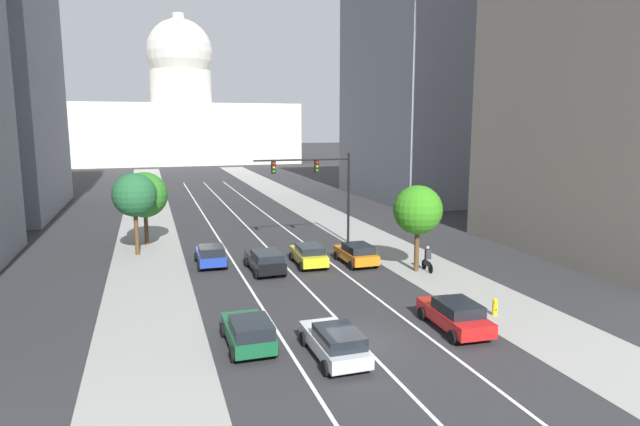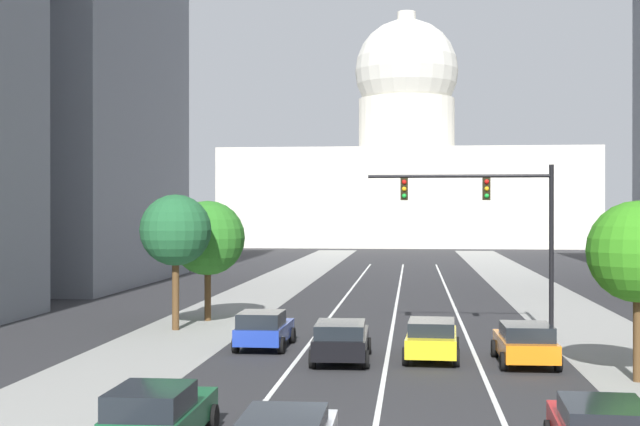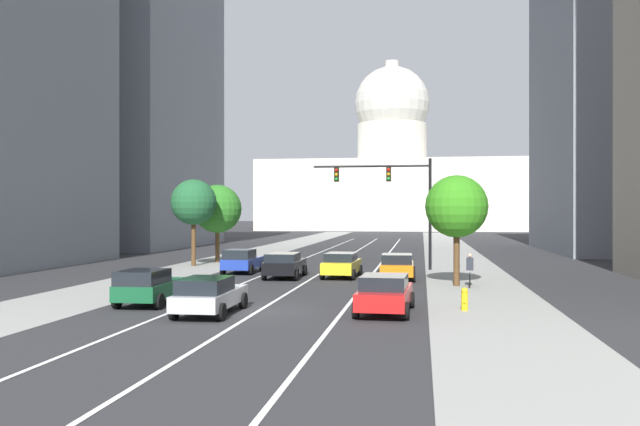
{
  "view_description": "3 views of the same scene",
  "coord_description": "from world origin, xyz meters",
  "px_view_note": "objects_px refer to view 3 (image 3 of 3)",
  "views": [
    {
      "loc": [
        -8.68,
        -21.38,
        9.73
      ],
      "look_at": [
        2.24,
        12.99,
        3.74
      ],
      "focal_mm": 30.43,
      "sensor_mm": 36.0,
      "label": 1
    },
    {
      "loc": [
        0.92,
        -19.06,
        5.45
      ],
      "look_at": [
        -2.11,
        10.18,
        5.34
      ],
      "focal_mm": 50.2,
      "sensor_mm": 36.0,
      "label": 2
    },
    {
      "loc": [
        6.24,
        -25.58,
        3.86
      ],
      "look_at": [
        -1.03,
        22.73,
        3.75
      ],
      "focal_mm": 38.01,
      "sensor_mm": 36.0,
      "label": 3
    }
  ],
  "objects_px": {
    "cyclist": "(470,270)",
    "street_tree_mid_left": "(217,209)",
    "car_yellow": "(342,264)",
    "fire_hydrant": "(465,299)",
    "car_orange": "(397,266)",
    "traffic_signal_mast": "(394,190)",
    "car_black": "(285,264)",
    "street_tree_near_right": "(457,207)",
    "car_red": "(385,293)",
    "street_tree_near_left": "(194,202)",
    "car_blue": "(242,261)",
    "car_silver": "(209,295)",
    "capitol_building": "(392,178)",
    "car_green": "(149,286)"
  },
  "relations": [
    {
      "from": "car_yellow",
      "to": "car_orange",
      "type": "xyz_separation_m",
      "value": [
        3.25,
        -0.71,
        -0.0
      ]
    },
    {
      "from": "street_tree_near_right",
      "to": "car_green",
      "type": "bearing_deg",
      "value": -144.61
    },
    {
      "from": "car_orange",
      "to": "car_black",
      "type": "bearing_deg",
      "value": 89.69
    },
    {
      "from": "car_red",
      "to": "car_orange",
      "type": "height_order",
      "value": "car_red"
    },
    {
      "from": "car_green",
      "to": "car_yellow",
      "type": "bearing_deg",
      "value": -27.44
    },
    {
      "from": "car_orange",
      "to": "street_tree_mid_left",
      "type": "xyz_separation_m",
      "value": [
        -13.93,
        11.01,
        3.27
      ]
    },
    {
      "from": "traffic_signal_mast",
      "to": "car_blue",
      "type": "bearing_deg",
      "value": -155.89
    },
    {
      "from": "car_green",
      "to": "fire_hydrant",
      "type": "height_order",
      "value": "car_green"
    },
    {
      "from": "traffic_signal_mast",
      "to": "car_black",
      "type": "bearing_deg",
      "value": -131.52
    },
    {
      "from": "car_yellow",
      "to": "car_blue",
      "type": "height_order",
      "value": "car_blue"
    },
    {
      "from": "street_tree_near_left",
      "to": "street_tree_near_right",
      "type": "bearing_deg",
      "value": -30.3
    },
    {
      "from": "car_red",
      "to": "cyclist",
      "type": "relative_size",
      "value": 2.7
    },
    {
      "from": "car_green",
      "to": "car_black",
      "type": "bearing_deg",
      "value": -15.64
    },
    {
      "from": "street_tree_mid_left",
      "to": "street_tree_near_right",
      "type": "height_order",
      "value": "street_tree_mid_left"
    },
    {
      "from": "capitol_building",
      "to": "street_tree_near_right",
      "type": "bearing_deg",
      "value": -85.77
    },
    {
      "from": "car_red",
      "to": "car_silver",
      "type": "height_order",
      "value": "car_red"
    },
    {
      "from": "street_tree_near_left",
      "to": "street_tree_mid_left",
      "type": "bearing_deg",
      "value": 78.84
    },
    {
      "from": "car_green",
      "to": "car_silver",
      "type": "relative_size",
      "value": 0.92
    },
    {
      "from": "car_yellow",
      "to": "fire_hydrant",
      "type": "height_order",
      "value": "car_yellow"
    },
    {
      "from": "car_blue",
      "to": "fire_hydrant",
      "type": "distance_m",
      "value": 19.14
    },
    {
      "from": "traffic_signal_mast",
      "to": "car_yellow",
      "type": "bearing_deg",
      "value": -114.91
    },
    {
      "from": "car_black",
      "to": "cyclist",
      "type": "xyz_separation_m",
      "value": [
        10.29,
        -3.1,
        0.06
      ]
    },
    {
      "from": "car_silver",
      "to": "car_black",
      "type": "bearing_deg",
      "value": -0.55
    },
    {
      "from": "car_black",
      "to": "car_silver",
      "type": "distance_m",
      "value": 14.05
    },
    {
      "from": "car_red",
      "to": "street_tree_near_left",
      "type": "distance_m",
      "value": 25.33
    },
    {
      "from": "car_silver",
      "to": "traffic_signal_mast",
      "type": "distance_m",
      "value": 22.19
    },
    {
      "from": "car_orange",
      "to": "traffic_signal_mast",
      "type": "height_order",
      "value": "traffic_signal_mast"
    },
    {
      "from": "cyclist",
      "to": "street_tree_near_right",
      "type": "xyz_separation_m",
      "value": [
        -0.65,
        0.35,
        3.25
      ]
    },
    {
      "from": "traffic_signal_mast",
      "to": "street_tree_mid_left",
      "type": "height_order",
      "value": "traffic_signal_mast"
    },
    {
      "from": "cyclist",
      "to": "street_tree_mid_left",
      "type": "bearing_deg",
      "value": 55.89
    },
    {
      "from": "car_green",
      "to": "street_tree_mid_left",
      "type": "relative_size",
      "value": 0.7
    },
    {
      "from": "capitol_building",
      "to": "street_tree_mid_left",
      "type": "height_order",
      "value": "capitol_building"
    },
    {
      "from": "fire_hydrant",
      "to": "street_tree_mid_left",
      "type": "relative_size",
      "value": 0.15
    },
    {
      "from": "car_red",
      "to": "car_orange",
      "type": "distance_m",
      "value": 12.8
    },
    {
      "from": "car_black",
      "to": "street_tree_near_right",
      "type": "height_order",
      "value": "street_tree_near_right"
    },
    {
      "from": "capitol_building",
      "to": "car_green",
      "type": "bearing_deg",
      "value": -92.37
    },
    {
      "from": "car_green",
      "to": "cyclist",
      "type": "relative_size",
      "value": 2.41
    },
    {
      "from": "traffic_signal_mast",
      "to": "cyclist",
      "type": "height_order",
      "value": "traffic_signal_mast"
    },
    {
      "from": "car_orange",
      "to": "street_tree_near_right",
      "type": "xyz_separation_m",
      "value": [
        3.16,
        -2.83,
        3.33
      ]
    },
    {
      "from": "car_green",
      "to": "street_tree_near_right",
      "type": "height_order",
      "value": "street_tree_near_right"
    },
    {
      "from": "car_red",
      "to": "car_silver",
      "type": "distance_m",
      "value": 6.61
    },
    {
      "from": "car_blue",
      "to": "fire_hydrant",
      "type": "xyz_separation_m",
      "value": [
        12.75,
        -14.27,
        -0.32
      ]
    },
    {
      "from": "car_black",
      "to": "traffic_signal_mast",
      "type": "height_order",
      "value": "traffic_signal_mast"
    },
    {
      "from": "car_green",
      "to": "street_tree_near_left",
      "type": "height_order",
      "value": "street_tree_near_left"
    },
    {
      "from": "capitol_building",
      "to": "car_blue",
      "type": "distance_m",
      "value": 103.7
    },
    {
      "from": "car_black",
      "to": "car_green",
      "type": "bearing_deg",
      "value": 163.34
    },
    {
      "from": "car_orange",
      "to": "cyclist",
      "type": "xyz_separation_m",
      "value": [
        3.81,
        -3.17,
        0.07
      ]
    },
    {
      "from": "capitol_building",
      "to": "car_silver",
      "type": "xyz_separation_m",
      "value": [
        -1.62,
        -119.81,
        -10.13
      ]
    },
    {
      "from": "car_yellow",
      "to": "car_green",
      "type": "height_order",
      "value": "car_green"
    },
    {
      "from": "car_yellow",
      "to": "fire_hydrant",
      "type": "distance_m",
      "value": 13.89
    }
  ]
}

